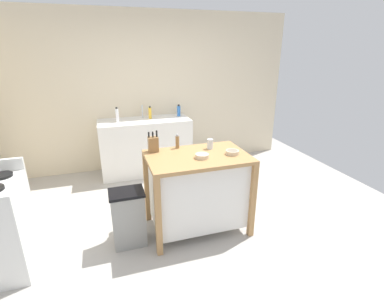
% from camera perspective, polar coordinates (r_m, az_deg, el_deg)
% --- Properties ---
extents(ground_plane, '(5.94, 5.94, 0.00)m').
position_cam_1_polar(ground_plane, '(3.56, -0.73, -14.21)').
color(ground_plane, '#ADA8A0').
rests_on(ground_plane, ground).
extents(wall_back, '(4.94, 0.10, 2.60)m').
position_cam_1_polar(wall_back, '(5.06, -8.13, 12.00)').
color(wall_back, beige).
rests_on(wall_back, ground).
extents(kitchen_island, '(1.11, 0.73, 0.92)m').
position_cam_1_polar(kitchen_island, '(3.28, 1.08, -6.98)').
color(kitchen_island, '#AD7F4C').
rests_on(kitchen_island, ground).
extents(knife_block, '(0.11, 0.09, 0.24)m').
position_cam_1_polar(knife_block, '(3.23, -7.74, 1.88)').
color(knife_block, olive).
rests_on(knife_block, kitchen_island).
extents(bowl_stoneware_deep, '(0.15, 0.15, 0.05)m').
position_cam_1_polar(bowl_stoneware_deep, '(3.03, 2.02, -0.47)').
color(bowl_stoneware_deep, beige).
rests_on(bowl_stoneware_deep, kitchen_island).
extents(bowl_ceramic_wide, '(0.14, 0.14, 0.05)m').
position_cam_1_polar(bowl_ceramic_wide, '(3.17, 8.05, 0.26)').
color(bowl_ceramic_wide, beige).
rests_on(bowl_ceramic_wide, kitchen_island).
extents(drinking_cup, '(0.07, 0.07, 0.12)m').
position_cam_1_polar(drinking_cup, '(3.31, 3.61, 1.91)').
color(drinking_cup, silver).
rests_on(drinking_cup, kitchen_island).
extents(pepper_grinder, '(0.04, 0.04, 0.17)m').
position_cam_1_polar(pepper_grinder, '(3.32, -2.94, 2.40)').
color(pepper_grinder, olive).
rests_on(pepper_grinder, kitchen_island).
extents(trash_bin, '(0.36, 0.28, 0.63)m').
position_cam_1_polar(trash_bin, '(3.19, -12.56, -12.38)').
color(trash_bin, gray).
rests_on(trash_bin, ground).
extents(sink_counter, '(1.48, 0.60, 0.91)m').
position_cam_1_polar(sink_counter, '(4.89, -9.22, 1.47)').
color(sink_counter, white).
rests_on(sink_counter, ground).
extents(sink_faucet, '(0.02, 0.02, 0.22)m').
position_cam_1_polar(sink_faucet, '(4.87, -9.86, 8.25)').
color(sink_faucet, '#B7BCC1').
rests_on(sink_faucet, sink_counter).
extents(bottle_hand_soap, '(0.05, 0.05, 0.23)m').
position_cam_1_polar(bottle_hand_soap, '(4.69, -14.71, 7.42)').
color(bottle_hand_soap, white).
rests_on(bottle_hand_soap, sink_counter).
extents(bottle_dish_soap, '(0.05, 0.05, 0.20)m').
position_cam_1_polar(bottle_dish_soap, '(4.83, -8.37, 8.03)').
color(bottle_dish_soap, yellow).
rests_on(bottle_dish_soap, sink_counter).
extents(bottle_spray_cleaner, '(0.06, 0.06, 0.20)m').
position_cam_1_polar(bottle_spray_cleaner, '(4.96, -2.66, 8.52)').
color(bottle_spray_cleaner, blue).
rests_on(bottle_spray_cleaner, sink_counter).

